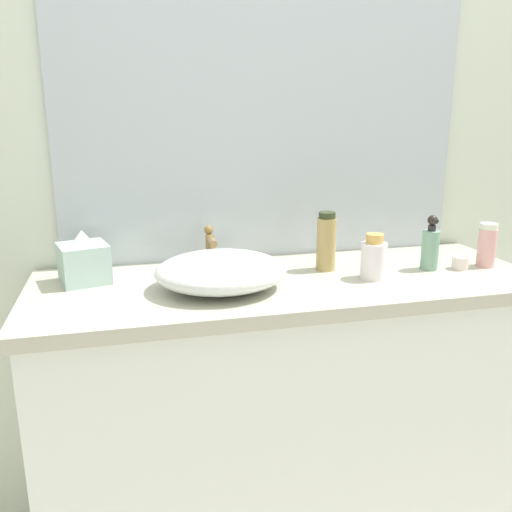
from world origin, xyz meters
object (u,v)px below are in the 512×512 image
at_px(sink_basin, 221,271).
at_px(spray_can, 487,245).
at_px(lotion_bottle, 374,259).
at_px(perfume_bottle, 326,242).
at_px(candle_jar, 460,263).
at_px(soap_dispenser, 430,247).
at_px(tissue_box, 84,261).

distance_m(sink_basin, spray_can, 0.85).
bearing_deg(lotion_bottle, perfume_bottle, 130.84).
bearing_deg(perfume_bottle, candle_jar, -12.86).
relative_size(soap_dispenser, candle_jar, 3.36).
height_order(sink_basin, lotion_bottle, lotion_bottle).
distance_m(sink_basin, tissue_box, 0.40).
distance_m(sink_basin, lotion_bottle, 0.45).
bearing_deg(perfume_bottle, spray_can, -9.58).
height_order(lotion_bottle, perfume_bottle, perfume_bottle).
bearing_deg(spray_can, sink_basin, -178.82).
xyz_separation_m(sink_basin, lotion_bottle, (0.45, -0.02, 0.01)).
xyz_separation_m(sink_basin, spray_can, (0.85, 0.02, 0.02)).
xyz_separation_m(lotion_bottle, spray_can, (0.40, 0.03, 0.01)).
bearing_deg(lotion_bottle, candle_jar, 4.59).
height_order(sink_basin, spray_can, spray_can).
distance_m(perfume_bottle, spray_can, 0.51).
relative_size(soap_dispenser, spray_can, 1.23).
distance_m(soap_dispenser, perfume_bottle, 0.32).
xyz_separation_m(perfume_bottle, candle_jar, (0.41, -0.09, -0.07)).
bearing_deg(tissue_box, spray_can, -6.19).
distance_m(perfume_bottle, candle_jar, 0.43).
relative_size(lotion_bottle, spray_can, 0.97).
bearing_deg(tissue_box, sink_basin, -22.13).
bearing_deg(lotion_bottle, tissue_box, 168.55).
height_order(sink_basin, candle_jar, sink_basin).
bearing_deg(sink_basin, tissue_box, 157.87).
bearing_deg(sink_basin, lotion_bottle, -1.98).
bearing_deg(sink_basin, candle_jar, 0.70).
relative_size(perfume_bottle, candle_jar, 3.56).
bearing_deg(perfume_bottle, lotion_bottle, -49.16).
distance_m(lotion_bottle, candle_jar, 0.31).
relative_size(soap_dispenser, perfume_bottle, 0.94).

